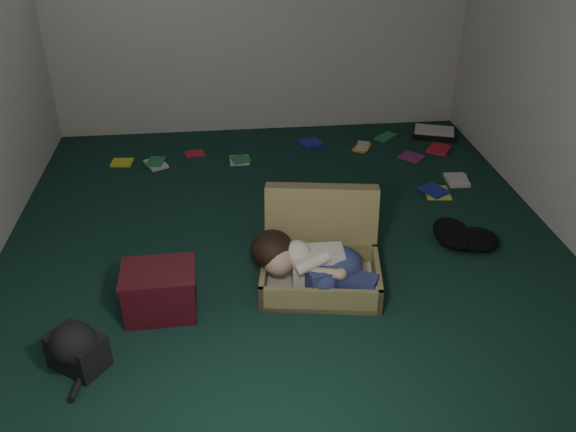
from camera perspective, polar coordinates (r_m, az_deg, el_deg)
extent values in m
plane|color=#0F2D25|center=(4.34, -0.22, -3.00)|extent=(4.50, 4.50, 0.00)
plane|color=silver|center=(1.78, 7.68, -7.54)|extent=(4.50, 0.00, 4.50)
cube|color=#928650|center=(3.91, 3.05, -5.68)|extent=(0.83, 0.65, 0.17)
cube|color=silver|center=(3.94, 3.03, -6.19)|extent=(0.75, 0.57, 0.02)
cube|color=#928650|center=(4.10, 3.11, -0.76)|extent=(0.78, 0.35, 0.55)
cube|color=silver|center=(3.84, 2.77, -4.71)|extent=(0.33, 0.19, 0.24)
sphere|color=tan|center=(3.78, -0.88, -4.10)|extent=(0.20, 0.20, 0.20)
ellipsoid|color=black|center=(3.81, -1.48, -3.11)|extent=(0.27, 0.28, 0.23)
ellipsoid|color=navy|center=(3.85, 5.17, -4.67)|extent=(0.25, 0.28, 0.23)
cube|color=navy|center=(3.76, 3.91, -5.80)|extent=(0.30, 0.20, 0.15)
cube|color=navy|center=(3.78, 6.35, -6.27)|extent=(0.29, 0.23, 0.12)
sphere|color=white|center=(3.82, 7.84, -6.26)|extent=(0.12, 0.12, 0.12)
sphere|color=white|center=(3.77, 7.91, -7.07)|extent=(0.11, 0.11, 0.11)
cylinder|color=tan|center=(3.70, 3.61, -5.35)|extent=(0.20, 0.09, 0.07)
cube|color=#410D16|center=(3.76, -11.87, -7.04)|extent=(0.43, 0.34, 0.28)
cube|color=#410D16|center=(3.67, -12.12, -5.16)|extent=(0.45, 0.36, 0.02)
cube|color=black|center=(6.32, 13.50, 7.57)|extent=(0.50, 0.44, 0.05)
cube|color=white|center=(6.31, 13.53, 7.81)|extent=(0.45, 0.39, 0.01)
cube|color=yellow|center=(5.76, -15.26, 4.85)|extent=(0.20, 0.15, 0.02)
cube|color=red|center=(5.80, -8.74, 5.82)|extent=(0.25, 0.24, 0.02)
cube|color=silver|center=(5.61, -4.57, 5.18)|extent=(0.20, 0.24, 0.02)
cube|color=#1C2498|center=(5.95, 2.15, 6.78)|extent=(0.21, 0.24, 0.02)
cube|color=orange|center=(5.91, 6.95, 6.41)|extent=(0.25, 0.24, 0.02)
cube|color=#238040|center=(6.16, 9.13, 7.28)|extent=(0.22, 0.17, 0.02)
cube|color=#942573|center=(5.78, 11.52, 5.43)|extent=(0.25, 0.25, 0.02)
cube|color=beige|center=(5.42, 15.50, 3.20)|extent=(0.19, 0.23, 0.02)
cube|color=yellow|center=(5.19, 13.80, 2.16)|extent=(0.23, 0.25, 0.02)
cube|color=red|center=(5.99, 13.95, 6.07)|extent=(0.25, 0.23, 0.02)
cube|color=silver|center=(5.65, -12.26, 4.74)|extent=(0.23, 0.18, 0.02)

